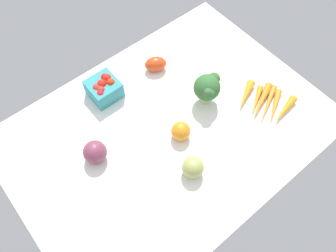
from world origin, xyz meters
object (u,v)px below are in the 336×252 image
object	(u,v)px
roma_tomato	(156,64)
berry_basket	(104,88)
red_onion_center	(95,152)
carrot_bunch	(265,104)
broccoli_head	(208,88)
heirloom_tomato_orange	(181,131)
heirloom_tomato_green	(193,167)

from	to	relation	value
roma_tomato	berry_basket	size ratio (longest dim) A/B	0.78
red_onion_center	roma_tomato	bearing A→B (deg)	-156.04
carrot_bunch	red_onion_center	world-z (taller)	red_onion_center
carrot_bunch	berry_basket	size ratio (longest dim) A/B	1.92
carrot_bunch	broccoli_head	world-z (taller)	broccoli_head
heirloom_tomato_orange	berry_basket	world-z (taller)	berry_basket
broccoli_head	carrot_bunch	bearing A→B (deg)	133.49
berry_basket	broccoli_head	bearing A→B (deg)	136.97
roma_tomato	berry_basket	bearing A→B (deg)	21.65
heirloom_tomato_orange	berry_basket	distance (cm)	31.15
roma_tomato	heirloom_tomato_green	size ratio (longest dim) A/B	1.16
heirloom_tomato_green	broccoli_head	size ratio (longest dim) A/B	0.59
roma_tomato	red_onion_center	size ratio (longest dim) A/B	1.07
red_onion_center	heirloom_tomato_green	bearing A→B (deg)	131.07
heirloom_tomato_green	berry_basket	bearing A→B (deg)	-84.25
carrot_bunch	heirloom_tomato_green	bearing A→B (deg)	4.33
red_onion_center	carrot_bunch	bearing A→B (deg)	159.95
carrot_bunch	broccoli_head	bearing A→B (deg)	-46.51
carrot_bunch	red_onion_center	size ratio (longest dim) A/B	2.61
red_onion_center	berry_basket	bearing A→B (deg)	-130.59
heirloom_tomato_green	red_onion_center	world-z (taller)	red_onion_center
heirloom_tomato_orange	broccoli_head	size ratio (longest dim) A/B	0.55
carrot_bunch	broccoli_head	xyz separation A→B (cm)	(13.98, -14.74, 5.72)
heirloom_tomato_green	red_onion_center	size ratio (longest dim) A/B	0.92
red_onion_center	heirloom_tomato_orange	bearing A→B (deg)	156.73
carrot_bunch	heirloom_tomato_orange	xyz separation A→B (cm)	(30.20, -9.35, 1.87)
heirloom_tomato_green	carrot_bunch	xyz separation A→B (cm)	(-35.71, -2.71, -2.12)
roma_tomato	red_onion_center	distance (cm)	40.51
heirloom_tomato_orange	berry_basket	xyz separation A→B (cm)	(9.71, -29.59, 0.72)
roma_tomato	heirloom_tomato_orange	bearing A→B (deg)	94.91
heirloom_tomato_green	heirloom_tomato_orange	world-z (taller)	heirloom_tomato_green
red_onion_center	berry_basket	xyz separation A→B (cm)	(-15.91, -18.58, 0.18)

